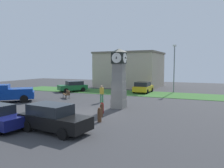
# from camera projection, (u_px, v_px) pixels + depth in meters

# --- Properties ---
(ground_plane) EXTENTS (71.75, 71.75, 0.00)m
(ground_plane) POSITION_uv_depth(u_px,v_px,m) (91.00, 113.00, 17.78)
(ground_plane) COLOR #38383A
(clock_tower) EXTENTS (1.43, 1.44, 5.32)m
(clock_tower) POSITION_uv_depth(u_px,v_px,m) (119.00, 79.00, 19.49)
(clock_tower) COLOR gray
(clock_tower) RESTS_ON ground_plane
(bollard_near_tower) EXTENTS (0.27, 0.27, 1.00)m
(bollard_near_tower) POSITION_uv_depth(u_px,v_px,m) (99.00, 115.00, 14.75)
(bollard_near_tower) COLOR brown
(bollard_near_tower) RESTS_ON ground_plane
(bollard_mid_row) EXTENTS (0.21, 0.21, 0.99)m
(bollard_mid_row) POSITION_uv_depth(u_px,v_px,m) (101.00, 110.00, 16.23)
(bollard_mid_row) COLOR brown
(bollard_mid_row) RESTS_ON ground_plane
(bollard_far_row) EXTENTS (0.26, 0.26, 0.90)m
(bollard_far_row) POSITION_uv_depth(u_px,v_px,m) (102.00, 108.00, 17.36)
(bollard_far_row) COLOR maroon
(bollard_far_row) RESTS_ON ground_plane
(car_by_building) EXTENTS (4.52, 2.21, 1.60)m
(car_by_building) POSITION_uv_depth(u_px,v_px,m) (53.00, 118.00, 12.63)
(car_by_building) COLOR black
(car_by_building) RESTS_ON ground_plane
(car_silver_hatch) EXTENTS (4.07, 4.40, 1.54)m
(car_silver_hatch) POSITION_uv_depth(u_px,v_px,m) (73.00, 86.00, 31.94)
(car_silver_hatch) COLOR #19602D
(car_silver_hatch) RESTS_ON ground_plane
(car_end_of_row) EXTENTS (2.15, 3.94, 1.55)m
(car_end_of_row) POSITION_uv_depth(u_px,v_px,m) (143.00, 87.00, 30.45)
(car_end_of_row) COLOR gold
(car_end_of_row) RESTS_ON ground_plane
(pickup_truck) EXTENTS (5.05, 4.81, 1.85)m
(pickup_truck) POSITION_uv_depth(u_px,v_px,m) (9.00, 93.00, 22.80)
(pickup_truck) COLOR navy
(pickup_truck) RESTS_ON ground_plane
(bench) EXTENTS (1.55, 1.46, 0.90)m
(bench) POSITION_uv_depth(u_px,v_px,m) (67.00, 94.00, 25.56)
(bench) COLOR brown
(bench) RESTS_ON ground_plane
(pedestrian_crossing_lot) EXTENTS (0.46, 0.44, 1.77)m
(pedestrian_crossing_lot) POSITION_uv_depth(u_px,v_px,m) (102.00, 93.00, 22.50)
(pedestrian_crossing_lot) COLOR #338C4C
(pedestrian_crossing_lot) RESTS_ON ground_plane
(street_lamp_far_side) EXTENTS (0.50, 0.24, 6.69)m
(street_lamp_far_side) POSITION_uv_depth(u_px,v_px,m) (174.00, 65.00, 30.50)
(street_lamp_far_side) COLOR slate
(street_lamp_far_side) RESTS_ON ground_plane
(warehouse_blue_far) EXTENTS (11.17, 9.25, 6.13)m
(warehouse_blue_far) POSITION_uv_depth(u_px,v_px,m) (130.00, 70.00, 39.02)
(warehouse_blue_far) COLOR #B7A88E
(warehouse_blue_far) RESTS_ON ground_plane
(grass_verge_far) EXTENTS (43.05, 5.66, 0.04)m
(grass_verge_far) POSITION_uv_depth(u_px,v_px,m) (157.00, 94.00, 28.78)
(grass_verge_far) COLOR #386B2D
(grass_verge_far) RESTS_ON ground_plane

